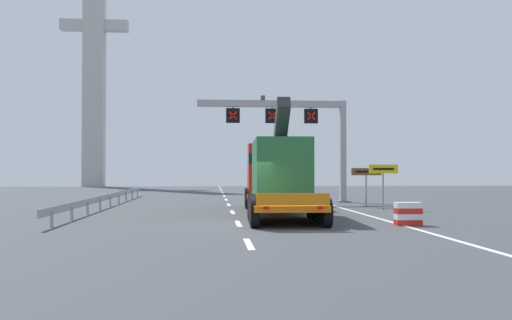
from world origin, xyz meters
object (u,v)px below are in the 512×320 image
at_px(overhead_lane_gantry, 294,121).
at_px(bridge_pylon_distant, 94,54).
at_px(heavy_haul_truck_orange, 276,174).
at_px(tourist_info_sign_brown, 366,177).
at_px(exit_sign_yellow, 383,175).
at_px(crash_barrier_striped, 408,214).

relative_size(overhead_lane_gantry, bridge_pylon_distant, 0.29).
relative_size(heavy_haul_truck_orange, bridge_pylon_distant, 0.40).
distance_m(overhead_lane_gantry, tourist_info_sign_brown, 7.19).
distance_m(heavy_haul_truck_orange, exit_sign_yellow, 6.42).
bearing_deg(tourist_info_sign_brown, crash_barrier_striped, -97.60).
relative_size(exit_sign_yellow, bridge_pylon_distant, 0.07).
distance_m(heavy_haul_truck_orange, crash_barrier_striped, 8.28).
height_order(overhead_lane_gantry, tourist_info_sign_brown, overhead_lane_gantry).
relative_size(exit_sign_yellow, crash_barrier_striped, 2.47).
bearing_deg(tourist_info_sign_brown, heavy_haul_truck_orange, -142.84).
height_order(tourist_info_sign_brown, crash_barrier_striped, tourist_info_sign_brown).
bearing_deg(heavy_haul_truck_orange, overhead_lane_gantry, 76.21).
bearing_deg(bridge_pylon_distant, crash_barrier_striped, -67.25).
bearing_deg(tourist_info_sign_brown, bridge_pylon_distant, 119.20).
bearing_deg(crash_barrier_striped, overhead_lane_gantry, 97.29).
xyz_separation_m(crash_barrier_striped, bridge_pylon_distant, (-23.54, 56.15, 17.58)).
height_order(exit_sign_yellow, tourist_info_sign_brown, exit_sign_yellow).
distance_m(crash_barrier_striped, bridge_pylon_distant, 63.38).
height_order(heavy_haul_truck_orange, exit_sign_yellow, heavy_haul_truck_orange).
distance_m(heavy_haul_truck_orange, bridge_pylon_distant, 55.28).
bearing_deg(crash_barrier_striped, heavy_haul_truck_orange, 122.89).
xyz_separation_m(exit_sign_yellow, tourist_info_sign_brown, (-0.21, 2.62, -0.11)).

